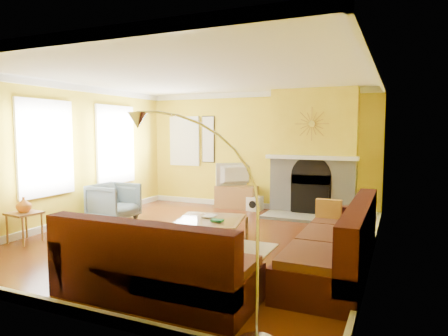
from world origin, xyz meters
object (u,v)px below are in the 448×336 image
at_px(media_console, 236,197).
at_px(arc_lamp, 199,226).
at_px(sectional_sofa, 241,233).
at_px(side_table, 25,227).
at_px(armchair, 114,202).
at_px(coffee_table, 210,231).

distance_m(media_console, arc_lamp, 5.92).
bearing_deg(sectional_sofa, arc_lamp, -79.85).
relative_size(sectional_sofa, side_table, 7.07).
height_order(sectional_sofa, arc_lamp, arc_lamp).
xyz_separation_m(sectional_sofa, arc_lamp, (0.33, -1.83, 0.53)).
bearing_deg(sectional_sofa, armchair, 155.72).
bearing_deg(media_console, side_table, -116.52).
bearing_deg(armchair, side_table, 173.98).
bearing_deg(sectional_sofa, side_table, -174.35).
bearing_deg(side_table, coffee_table, 22.92).
distance_m(media_console, side_table, 4.56).
bearing_deg(arc_lamp, media_console, 109.09).
height_order(coffee_table, armchair, armchair).
distance_m(sectional_sofa, armchair, 3.69).
relative_size(sectional_sofa, arc_lamp, 1.78).
bearing_deg(coffee_table, sectional_sofa, -43.11).
xyz_separation_m(sectional_sofa, coffee_table, (-0.87, 0.81, -0.25)).
bearing_deg(coffee_table, arc_lamp, -65.69).
bearing_deg(armchair, sectional_sofa, -112.22).
xyz_separation_m(sectional_sofa, media_console, (-1.59, 3.72, -0.19)).
bearing_deg(armchair, coffee_table, -103.75).
height_order(sectional_sofa, side_table, sectional_sofa).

